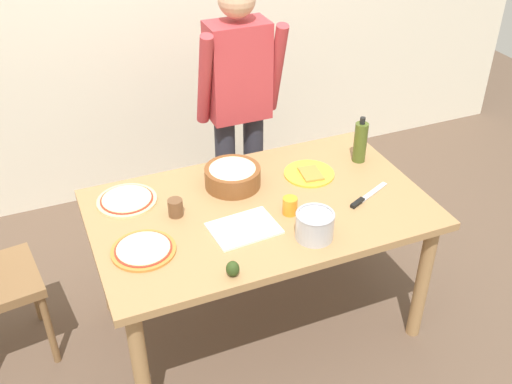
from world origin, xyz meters
name	(u,v)px	position (x,y,z in m)	size (l,w,h in m)	color
ground	(260,319)	(0.00, 0.00, 0.00)	(8.00, 8.00, 0.00)	brown
wall_back	(162,1)	(0.00, 1.60, 1.30)	(5.60, 0.10, 2.60)	silver
dining_table	(260,221)	(0.00, 0.00, 0.67)	(1.60, 0.96, 0.76)	#A37A4C
person_cook	(239,102)	(0.19, 0.76, 0.94)	(0.49, 0.25, 1.62)	#2D2D38
pizza_raw_on_board	(127,200)	(-0.58, 0.28, 0.77)	(0.29, 0.29, 0.02)	beige
pizza_cooked_on_tray	(143,250)	(-0.60, -0.12, 0.77)	(0.28, 0.28, 0.02)	#C67A33
plate_with_slice	(309,174)	(0.34, 0.16, 0.77)	(0.26, 0.26, 0.02)	gold
popcorn_bowl	(233,175)	(-0.06, 0.22, 0.82)	(0.28, 0.28, 0.11)	brown
olive_oil_bottle	(360,142)	(0.65, 0.19, 0.87)	(0.07, 0.07, 0.26)	#47561E
steel_pot	(315,225)	(0.13, -0.31, 0.83)	(0.17, 0.17, 0.13)	#B7B7BC
cup_orange	(290,206)	(0.11, -0.11, 0.80)	(0.07, 0.07, 0.09)	orange
cup_small_brown	(175,208)	(-0.39, 0.08, 0.80)	(0.07, 0.07, 0.09)	brown
cutting_board_white	(244,228)	(-0.14, -0.14, 0.77)	(0.30, 0.22, 0.01)	white
chef_knife	(365,198)	(0.49, -0.14, 0.77)	(0.27, 0.15, 0.02)	silver
avocado	(233,269)	(-0.29, -0.41, 0.80)	(0.06, 0.06, 0.07)	#2D4219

